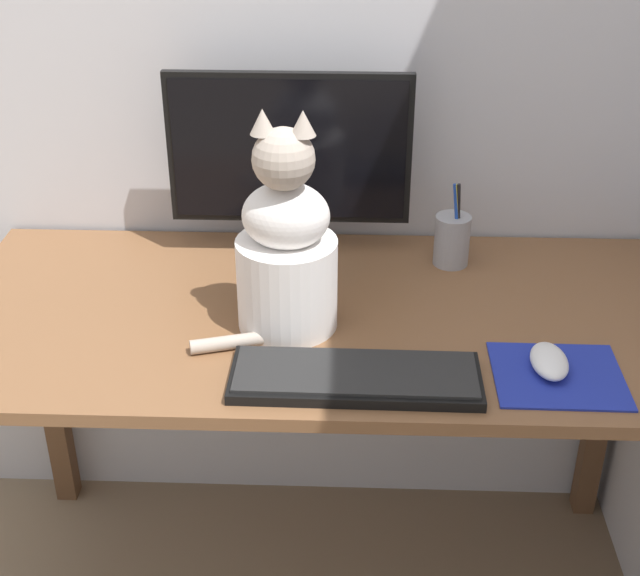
{
  "coord_description": "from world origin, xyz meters",
  "views": [
    {
      "loc": [
        0.06,
        -1.44,
        1.6
      ],
      "look_at": [
        0.01,
        -0.14,
        0.87
      ],
      "focal_mm": 50.0,
      "sensor_mm": 36.0,
      "label": 1
    }
  ],
  "objects_px": {
    "computer_mouse_right": "(549,361)",
    "pen_cup": "(452,239)",
    "keyboard": "(356,377)",
    "cat": "(286,250)",
    "monitor": "(289,160)"
  },
  "relations": [
    {
      "from": "computer_mouse_right",
      "to": "pen_cup",
      "type": "relative_size",
      "value": 0.6
    },
    {
      "from": "keyboard",
      "to": "cat",
      "type": "relative_size",
      "value": 1.01
    },
    {
      "from": "monitor",
      "to": "keyboard",
      "type": "height_order",
      "value": "monitor"
    },
    {
      "from": "monitor",
      "to": "cat",
      "type": "xyz_separation_m",
      "value": [
        0.01,
        -0.29,
        -0.06
      ]
    },
    {
      "from": "pen_cup",
      "to": "cat",
      "type": "bearing_deg",
      "value": -141.56
    },
    {
      "from": "pen_cup",
      "to": "keyboard",
      "type": "bearing_deg",
      "value": -114.3
    },
    {
      "from": "monitor",
      "to": "cat",
      "type": "height_order",
      "value": "cat"
    },
    {
      "from": "keyboard",
      "to": "monitor",
      "type": "bearing_deg",
      "value": 107.14
    },
    {
      "from": "cat",
      "to": "pen_cup",
      "type": "xyz_separation_m",
      "value": [
        0.32,
        0.25,
        -0.1
      ]
    },
    {
      "from": "monitor",
      "to": "cat",
      "type": "relative_size",
      "value": 1.19
    },
    {
      "from": "monitor",
      "to": "computer_mouse_right",
      "type": "bearing_deg",
      "value": -42.1
    },
    {
      "from": "monitor",
      "to": "pen_cup",
      "type": "bearing_deg",
      "value": -5.51
    },
    {
      "from": "cat",
      "to": "pen_cup",
      "type": "bearing_deg",
      "value": 42.35
    },
    {
      "from": "monitor",
      "to": "pen_cup",
      "type": "relative_size",
      "value": 2.67
    },
    {
      "from": "cat",
      "to": "keyboard",
      "type": "bearing_deg",
      "value": -50.83
    }
  ]
}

